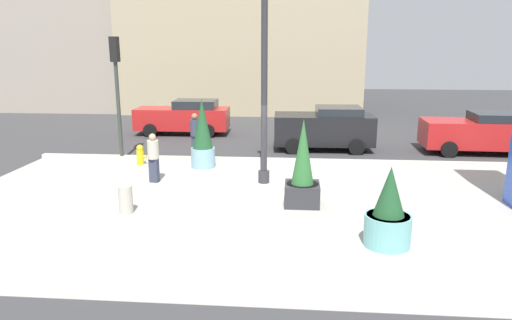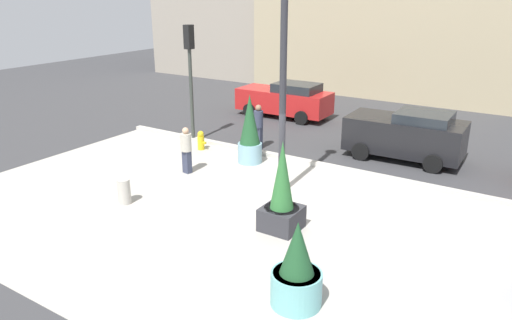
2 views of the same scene
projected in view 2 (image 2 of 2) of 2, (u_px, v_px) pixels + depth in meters
ground_plane at (334, 161)px, 17.65m from camera, size 60.00×60.00×0.00m
plaza_pavement at (241, 225)px, 12.89m from camera, size 18.00×10.00×0.02m
curb_strip at (324, 166)px, 16.92m from camera, size 18.00×0.24×0.16m
lamp_post at (283, 80)px, 13.74m from camera, size 0.44×0.44×7.08m
potted_plant_curbside at (297, 272)px, 9.42m from camera, size 1.01×1.01×1.80m
potted_plant_mid_plaza at (250, 132)px, 17.10m from camera, size 0.86×0.86×2.47m
potted_plant_near_left at (282, 195)px, 12.34m from camera, size 0.95×0.95×2.40m
fire_hydrant at (201, 141)px, 18.72m from camera, size 0.36×0.26×0.75m
concrete_bollard at (124, 192)px, 14.02m from camera, size 0.36×0.36×0.75m
traffic_light_corner at (190, 64)px, 18.84m from camera, size 0.28×0.42×4.60m
car_far_lane at (285, 99)px, 23.35m from camera, size 4.54×2.00×1.69m
car_curb_west at (406, 134)px, 17.55m from camera, size 4.14×2.21×1.81m
pedestrian_crossing at (186, 148)px, 16.20m from camera, size 0.42×0.42×1.59m
pedestrian_by_curb at (258, 124)px, 18.64m from camera, size 0.37×0.37×1.74m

